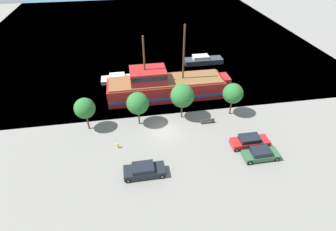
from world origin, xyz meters
The scene contains 14 objects.
ground_plane centered at (0.00, 0.00, 0.00)m, with size 160.00×160.00×0.00m, color gray.
water_surface centered at (0.00, 44.00, 0.00)m, with size 80.00×80.00×0.00m, color #38667F.
pirate_ship centered at (1.40, 9.21, 1.92)m, with size 20.24×5.13×11.85m.
moored_boat_dockside centered at (11.21, 20.54, 0.66)m, with size 7.97×2.43×1.71m.
moored_boat_outer centered at (-5.92, 15.70, 0.51)m, with size 6.85×2.41×1.35m.
parked_car_curb_front centered at (10.48, -4.70, 0.75)m, with size 4.96×1.90×1.55m.
parked_car_curb_mid centered at (-3.52, -7.37, 0.74)m, with size 4.75×2.00×1.47m.
parked_car_curb_rear centered at (10.90, -7.06, 0.72)m, with size 4.43×1.94×1.46m.
fire_hydrant centered at (-6.51, -2.29, 0.41)m, with size 0.42×0.25×0.76m.
bench_promenade_east centered at (6.47, 0.80, 0.45)m, with size 1.93×0.45×0.85m.
tree_row_east centered at (-10.50, 2.40, 3.49)m, with size 2.85×2.85×4.93m.
tree_row_mideast centered at (-3.35, 2.32, 3.55)m, with size 3.13×3.13×5.13m.
tree_row_midwest centered at (3.03, 2.87, 3.77)m, with size 3.42×3.42×5.49m.
tree_row_west centered at (10.49, 2.52, 3.63)m, with size 2.98×2.98×5.13m.
Camera 1 is at (-4.17, -27.96, 23.67)m, focal length 28.00 mm.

